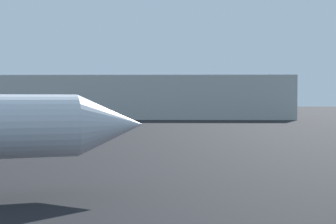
% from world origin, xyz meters
% --- Properties ---
extents(terminal_building, '(77.87, 20.16, 10.71)m').
position_xyz_m(terminal_building, '(-15.86, 122.33, 5.36)').
color(terminal_building, '#B7B7B2').
rests_on(terminal_building, ground_plane).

